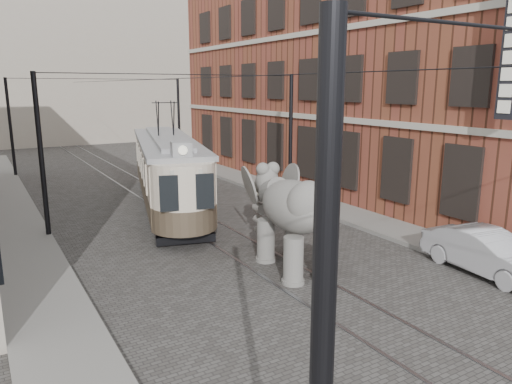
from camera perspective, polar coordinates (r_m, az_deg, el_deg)
ground at (r=15.62m, az=0.76°, el=-8.09°), size 120.00×120.00×0.00m
tram_rails at (r=15.61m, az=0.76°, el=-8.05°), size 1.54×80.00×0.02m
sidewalk_right at (r=19.25m, az=16.24°, el=-4.36°), size 2.00×60.00×0.15m
sidewalk_left at (r=13.64m, az=-23.81°, el=-12.02°), size 2.00×60.00×0.15m
brick_building at (r=28.43m, az=10.59°, el=13.32°), size 8.00×26.00×12.00m
distant_block at (r=53.04m, az=-23.00°, el=13.17°), size 28.00×10.00×14.00m
catenary at (r=19.15m, az=-7.58°, el=4.92°), size 11.00×30.20×6.00m
tram at (r=22.33m, az=-10.56°, el=4.35°), size 5.52×12.37×4.82m
elephant at (r=14.43m, az=4.52°, el=-3.46°), size 3.45×5.35×3.07m
parked_car at (r=15.90m, az=25.78°, el=-6.49°), size 1.72×4.09×1.32m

